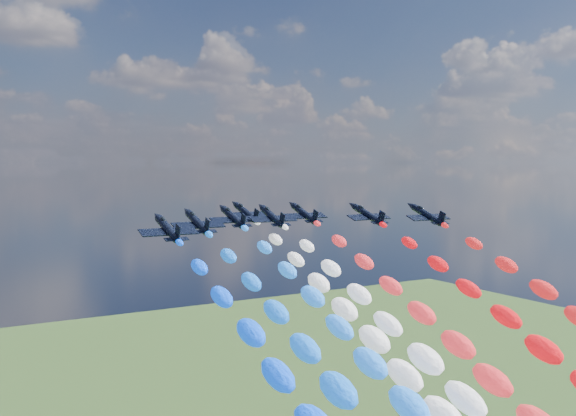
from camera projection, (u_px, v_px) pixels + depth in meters
jet_0 at (168, 229)px, 112.77m from camera, size 9.89×13.45×6.88m
jet_1 at (197, 222)px, 124.87m from camera, size 9.99×13.52×6.88m
jet_2 at (233, 217)px, 136.41m from camera, size 9.80×13.39×6.88m
jet_3 at (272, 216)px, 138.57m from camera, size 10.52×13.90×6.88m
jet_4 at (246, 212)px, 149.47m from camera, size 10.29×13.73×6.88m
trail_4 at (423, 408)px, 101.01m from camera, size 5.55×111.72×53.45m
jet_5 at (304, 213)px, 146.52m from camera, size 9.99×13.52×6.88m
trail_5 at (515, 416)px, 98.05m from camera, size 5.55×111.72×53.45m
jet_6 at (367, 215)px, 143.52m from camera, size 10.16×13.64×6.88m
jet_7 at (427, 215)px, 142.49m from camera, size 10.15×13.64×6.88m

